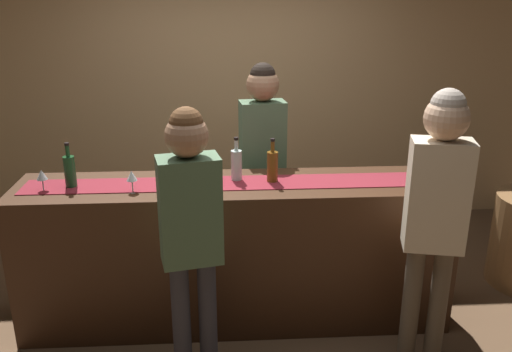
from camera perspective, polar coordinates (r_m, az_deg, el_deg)
name	(u,v)px	position (r m, az deg, el deg)	size (l,w,h in m)	color
ground_plane	(237,316)	(4.12, -2.05, -14.48)	(10.00, 10.00, 0.00)	brown
back_wall	(229,77)	(5.38, -2.81, 10.37)	(6.00, 0.12, 2.90)	tan
bar_counter	(236,253)	(3.85, -2.14, -8.06)	(2.94, 0.60, 1.04)	#3D2314
counter_runner_cloth	(235,183)	(3.64, -2.24, -0.74)	(2.80, 0.28, 0.01)	maroon
wine_bottle_amber	(272,166)	(3.63, 1.74, 1.07)	(0.07, 0.07, 0.30)	brown
wine_bottle_green	(70,171)	(3.74, -18.99, 0.52)	(0.07, 0.07, 0.30)	#194723
wine_bottle_clear	(236,164)	(3.66, -2.07, 1.23)	(0.07, 0.07, 0.30)	#B2C6C1
wine_glass_near_customer	(42,175)	(3.73, -21.60, 0.05)	(0.07, 0.07, 0.14)	silver
wine_glass_mid_counter	(132,177)	(3.54, -12.93, -0.05)	(0.07, 0.07, 0.14)	silver
bartender	(262,149)	(4.18, 0.68, 2.82)	(0.36, 0.25, 1.76)	#26262B
customer_sipping	(436,203)	(3.29, 18.45, -2.73)	(0.37, 0.27, 1.78)	brown
customer_browsing	(190,220)	(3.07, -6.92, -4.62)	(0.37, 0.27, 1.70)	#33333D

